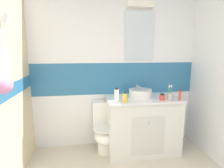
{
  "coord_description": "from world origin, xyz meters",
  "views": [
    {
      "loc": [
        -0.46,
        -0.35,
        1.53
      ],
      "look_at": [
        -0.14,
        1.81,
        1.12
      ],
      "focal_mm": 28.22,
      "sensor_mm": 36.0,
      "label": 1
    }
  ],
  "objects_px": {
    "sink_basin": "(140,93)",
    "hair_gel_jar": "(162,97)",
    "toilet": "(105,129)",
    "mouthwash_bottle": "(116,95)",
    "toothpaste_tube_upright": "(180,95)",
    "soap_dispenser": "(125,98)",
    "toothbrush_cup": "(170,96)"
  },
  "relations": [
    {
      "from": "hair_gel_jar",
      "to": "toothpaste_tube_upright",
      "type": "distance_m",
      "value": 0.25
    },
    {
      "from": "sink_basin",
      "to": "toothpaste_tube_upright",
      "type": "xyz_separation_m",
      "value": [
        0.5,
        -0.25,
        0.01
      ]
    },
    {
      "from": "toothbrush_cup",
      "to": "hair_gel_jar",
      "type": "bearing_deg",
      "value": 168.81
    },
    {
      "from": "toilet",
      "to": "soap_dispenser",
      "type": "bearing_deg",
      "value": -46.06
    },
    {
      "from": "toilet",
      "to": "toothpaste_tube_upright",
      "type": "bearing_deg",
      "value": -14.57
    },
    {
      "from": "sink_basin",
      "to": "hair_gel_jar",
      "type": "bearing_deg",
      "value": -39.93
    },
    {
      "from": "sink_basin",
      "to": "toilet",
      "type": "bearing_deg",
      "value": 177.78
    },
    {
      "from": "sink_basin",
      "to": "toothbrush_cup",
      "type": "distance_m",
      "value": 0.43
    },
    {
      "from": "mouthwash_bottle",
      "to": "sink_basin",
      "type": "bearing_deg",
      "value": 28.35
    },
    {
      "from": "sink_basin",
      "to": "toothpaste_tube_upright",
      "type": "bearing_deg",
      "value": -26.38
    },
    {
      "from": "hair_gel_jar",
      "to": "mouthwash_bottle",
      "type": "relative_size",
      "value": 0.49
    },
    {
      "from": "toothbrush_cup",
      "to": "toothpaste_tube_upright",
      "type": "relative_size",
      "value": 1.4
    },
    {
      "from": "toothbrush_cup",
      "to": "soap_dispenser",
      "type": "bearing_deg",
      "value": -179.89
    },
    {
      "from": "sink_basin",
      "to": "toilet",
      "type": "distance_m",
      "value": 0.77
    },
    {
      "from": "toothbrush_cup",
      "to": "mouthwash_bottle",
      "type": "height_order",
      "value": "toothbrush_cup"
    },
    {
      "from": "toilet",
      "to": "mouthwash_bottle",
      "type": "relative_size",
      "value": 3.93
    },
    {
      "from": "sink_basin",
      "to": "soap_dispenser",
      "type": "xyz_separation_m",
      "value": [
        -0.29,
        -0.23,
        -0.01
      ]
    },
    {
      "from": "soap_dispenser",
      "to": "toothpaste_tube_upright",
      "type": "distance_m",
      "value": 0.79
    },
    {
      "from": "sink_basin",
      "to": "soap_dispenser",
      "type": "distance_m",
      "value": 0.37
    },
    {
      "from": "toilet",
      "to": "mouthwash_bottle",
      "type": "bearing_deg",
      "value": -60.32
    },
    {
      "from": "mouthwash_bottle",
      "to": "soap_dispenser",
      "type": "bearing_deg",
      "value": -9.8
    },
    {
      "from": "toothbrush_cup",
      "to": "sink_basin",
      "type": "bearing_deg",
      "value": 146.85
    },
    {
      "from": "hair_gel_jar",
      "to": "toothpaste_tube_upright",
      "type": "bearing_deg",
      "value": -8.1
    },
    {
      "from": "toothbrush_cup",
      "to": "hair_gel_jar",
      "type": "distance_m",
      "value": 0.11
    },
    {
      "from": "soap_dispenser",
      "to": "toothpaste_tube_upright",
      "type": "relative_size",
      "value": 0.97
    },
    {
      "from": "sink_basin",
      "to": "toothbrush_cup",
      "type": "relative_size",
      "value": 1.72
    },
    {
      "from": "toilet",
      "to": "mouthwash_bottle",
      "type": "distance_m",
      "value": 0.64
    },
    {
      "from": "soap_dispenser",
      "to": "mouthwash_bottle",
      "type": "distance_m",
      "value": 0.12
    },
    {
      "from": "toilet",
      "to": "hair_gel_jar",
      "type": "bearing_deg",
      "value": -16.52
    },
    {
      "from": "sink_basin",
      "to": "hair_gel_jar",
      "type": "distance_m",
      "value": 0.33
    },
    {
      "from": "toothbrush_cup",
      "to": "toothpaste_tube_upright",
      "type": "xyz_separation_m",
      "value": [
        0.14,
        -0.01,
        0.01
      ]
    },
    {
      "from": "soap_dispenser",
      "to": "hair_gel_jar",
      "type": "relative_size",
      "value": 1.57
    }
  ]
}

